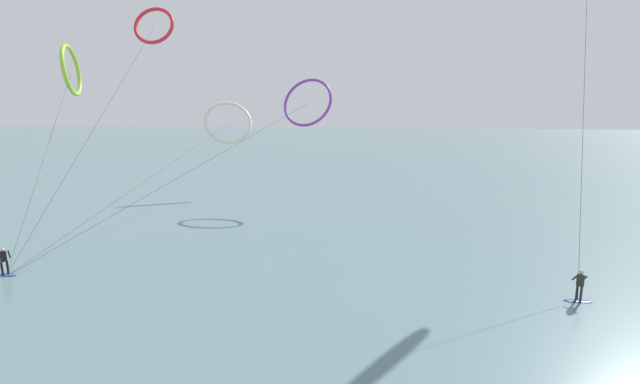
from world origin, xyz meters
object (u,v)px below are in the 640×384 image
Objects in this scene: surfer_navy at (579,288)px; kite_lime at (71,70)px; kite_ivory at (228,123)px; surfer_cobalt at (4,263)px; kite_crimson at (154,26)px; kite_violet at (307,102)px.

kite_lime reaches higher than surfer_navy.
kite_ivory is (-27.77, 26.72, 7.28)m from surfer_navy.
surfer_navy is 0.06× the size of kite_ivory.
surfer_navy is at bearing -131.07° from kite_lime.
surfer_cobalt is at bearing 179.89° from kite_lime.
surfer_cobalt is 28.82m from kite_ivory.
surfer_navy is 39.22m from kite_ivory.
surfer_cobalt is at bearing -97.44° from kite_crimson.
surfer_cobalt is at bearing -125.04° from kite_ivory.
kite_crimson reaches higher than kite_lime.
surfer_cobalt is 24.08m from kite_crimson.
kite_crimson is at bearing -145.66° from surfer_cobalt.
kite_lime is (-37.75, 14.42, 12.26)m from surfer_navy.
kite_lime is (-5.56, 15.23, 12.26)m from surfer_cobalt.
kite_violet is 10.90m from kite_ivory.
kite_violet is (-17.89, 22.71, 9.51)m from surfer_navy.
kite_crimson is at bearing -140.73° from kite_violet.
surfer_cobalt is 0.09× the size of kite_crimson.
kite_violet is 1.35× the size of kite_crimson.
surfer_cobalt is at bearing 72.67° from surfer_navy.
surfer_navy is 0.09× the size of kite_crimson.
kite_crimson is at bearing -90.12° from kite_lime.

